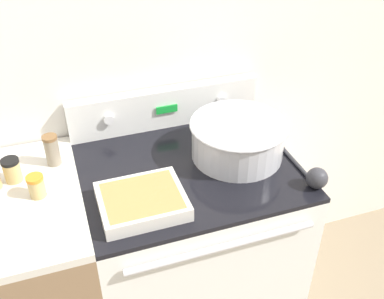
{
  "coord_description": "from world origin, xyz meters",
  "views": [
    {
      "loc": [
        -0.42,
        -0.94,
        1.95
      ],
      "look_at": [
        0.02,
        0.35,
        0.99
      ],
      "focal_mm": 42.0,
      "sensor_mm": 36.0,
      "label": 1
    }
  ],
  "objects_px": {
    "mixing_bowl": "(238,137)",
    "spice_jar_black_cap": "(12,170)",
    "spice_jar_brown_cap": "(52,150)",
    "ladle": "(315,177)",
    "spice_jar_orange_cap": "(36,186)",
    "casserole_dish": "(142,201)"
  },
  "relations": [
    {
      "from": "ladle",
      "to": "spice_jar_black_cap",
      "type": "distance_m",
      "value": 1.06
    },
    {
      "from": "casserole_dish",
      "to": "spice_jar_brown_cap",
      "type": "xyz_separation_m",
      "value": [
        -0.25,
        0.33,
        0.04
      ]
    },
    {
      "from": "ladle",
      "to": "spice_jar_brown_cap",
      "type": "xyz_separation_m",
      "value": [
        -0.86,
        0.41,
        0.04
      ]
    },
    {
      "from": "mixing_bowl",
      "to": "spice_jar_orange_cap",
      "type": "xyz_separation_m",
      "value": [
        -0.74,
        -0.01,
        -0.03
      ]
    },
    {
      "from": "casserole_dish",
      "to": "spice_jar_black_cap",
      "type": "relative_size",
      "value": 3.18
    },
    {
      "from": "spice_jar_orange_cap",
      "to": "casserole_dish",
      "type": "bearing_deg",
      "value": -26.21
    },
    {
      "from": "ladle",
      "to": "spice_jar_orange_cap",
      "type": "bearing_deg",
      "value": 165.31
    },
    {
      "from": "mixing_bowl",
      "to": "casserole_dish",
      "type": "xyz_separation_m",
      "value": [
        -0.42,
        -0.17,
        -0.05
      ]
    },
    {
      "from": "casserole_dish",
      "to": "ladle",
      "type": "distance_m",
      "value": 0.61
    },
    {
      "from": "mixing_bowl",
      "to": "spice_jar_black_cap",
      "type": "height_order",
      "value": "mixing_bowl"
    },
    {
      "from": "mixing_bowl",
      "to": "casserole_dish",
      "type": "bearing_deg",
      "value": -157.59
    },
    {
      "from": "spice_jar_brown_cap",
      "to": "spice_jar_orange_cap",
      "type": "bearing_deg",
      "value": -111.77
    },
    {
      "from": "casserole_dish",
      "to": "spice_jar_brown_cap",
      "type": "bearing_deg",
      "value": 127.71
    },
    {
      "from": "ladle",
      "to": "spice_jar_black_cap",
      "type": "xyz_separation_m",
      "value": [
        -1.0,
        0.36,
        0.02
      ]
    },
    {
      "from": "spice_jar_brown_cap",
      "to": "spice_jar_black_cap",
      "type": "relative_size",
      "value": 1.36
    },
    {
      "from": "mixing_bowl",
      "to": "spice_jar_orange_cap",
      "type": "distance_m",
      "value": 0.74
    },
    {
      "from": "spice_jar_brown_cap",
      "to": "ladle",
      "type": "bearing_deg",
      "value": -25.72
    },
    {
      "from": "spice_jar_brown_cap",
      "to": "spice_jar_black_cap",
      "type": "xyz_separation_m",
      "value": [
        -0.14,
        -0.06,
        -0.02
      ]
    },
    {
      "from": "casserole_dish",
      "to": "spice_jar_orange_cap",
      "type": "height_order",
      "value": "spice_jar_orange_cap"
    },
    {
      "from": "mixing_bowl",
      "to": "spice_jar_orange_cap",
      "type": "relative_size",
      "value": 4.53
    },
    {
      "from": "spice_jar_orange_cap",
      "to": "ladle",
      "type": "bearing_deg",
      "value": -14.69
    },
    {
      "from": "mixing_bowl",
      "to": "ladle",
      "type": "distance_m",
      "value": 0.32
    }
  ]
}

